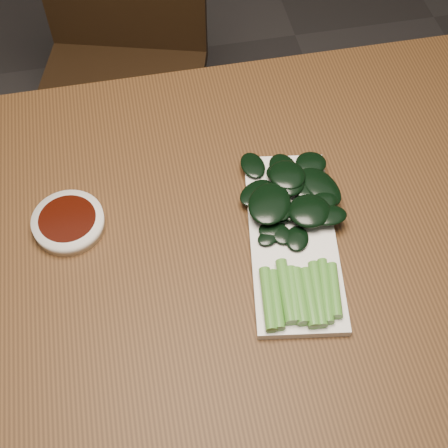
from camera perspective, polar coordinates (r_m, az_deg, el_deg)
ground at (r=1.63m, az=-0.70°, el=-16.33°), size 6.00×6.00×0.00m
table at (r=1.01m, az=-1.09°, el=-4.60°), size 1.40×0.80×0.75m
chair_far at (r=1.63m, az=-9.38°, el=14.39°), size 0.50×0.50×0.89m
sauce_bowl at (r=0.99m, az=-14.03°, el=0.15°), size 0.11×0.11×0.02m
serving_plate at (r=0.95m, az=6.28°, el=-1.38°), size 0.18×0.33×0.01m
gai_lan at (r=0.95m, az=6.59°, el=0.14°), size 0.18×0.33×0.03m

